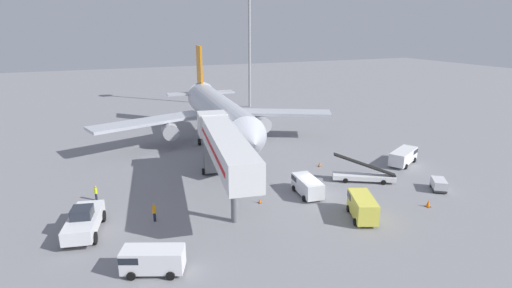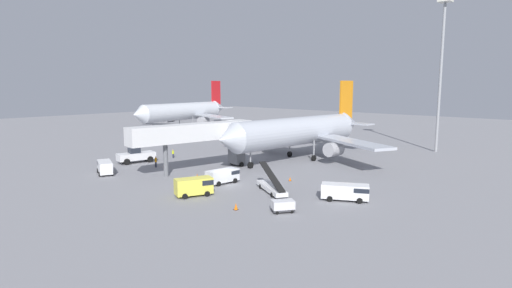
% 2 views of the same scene
% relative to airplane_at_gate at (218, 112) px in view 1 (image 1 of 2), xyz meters
% --- Properties ---
extents(ground_plane, '(300.00, 300.00, 0.00)m').
position_rel_airplane_at_gate_xyz_m(ground_plane, '(4.22, -22.89, -5.29)').
color(ground_plane, gray).
extents(airplane_at_gate, '(38.65, 37.69, 14.62)m').
position_rel_airplane_at_gate_xyz_m(airplane_at_gate, '(0.00, 0.00, 0.00)').
color(airplane_at_gate, '#B7BCC6').
rests_on(airplane_at_gate, ground).
extents(jet_bridge, '(6.26, 21.23, 7.81)m').
position_rel_airplane_at_gate_xyz_m(jet_bridge, '(-5.39, -19.31, 0.67)').
color(jet_bridge, silver).
rests_on(jet_bridge, ground).
extents(pushback_tug, '(3.78, 6.85, 2.68)m').
position_rel_airplane_at_gate_xyz_m(pushback_tug, '(-19.57, -22.36, -4.05)').
color(pushback_tug, white).
rests_on(pushback_tug, ground).
extents(belt_loader_truck, '(7.21, 5.01, 3.42)m').
position_rel_airplane_at_gate_xyz_m(belt_loader_truck, '(11.53, -21.69, -4.51)').
color(belt_loader_truck, white).
rests_on(belt_loader_truck, ground).
extents(service_van_near_left, '(2.57, 4.84, 1.95)m').
position_rel_airplane_at_gate_xyz_m(service_van_near_left, '(3.26, -22.46, -4.16)').
color(service_van_near_left, white).
rests_on(service_van_near_left, ground).
extents(service_van_near_center, '(3.56, 4.98, 2.26)m').
position_rel_airplane_at_gate_xyz_m(service_van_near_center, '(5.47, -29.38, -4.00)').
color(service_van_near_center, '#E5DB4C').
rests_on(service_van_near_center, ground).
extents(service_van_mid_center, '(5.86, 4.47, 1.97)m').
position_rel_airplane_at_gate_xyz_m(service_van_mid_center, '(20.54, -18.47, -4.15)').
color(service_van_mid_center, white).
rests_on(service_van_mid_center, ground).
extents(service_van_far_center, '(5.03, 3.49, 2.01)m').
position_rel_airplane_at_gate_xyz_m(service_van_far_center, '(-14.87, -30.70, -4.13)').
color(service_van_far_center, white).
rests_on(service_van_far_center, ground).
extents(baggage_cart_near_right, '(2.51, 2.77, 1.31)m').
position_rel_airplane_at_gate_xyz_m(baggage_cart_near_right, '(17.77, -27.18, -4.55)').
color(baggage_cart_near_right, '#38383D').
rests_on(baggage_cart_near_right, ground).
extents(ground_crew_worker_foreground, '(0.44, 0.44, 1.85)m').
position_rel_airplane_at_gate_xyz_m(ground_crew_worker_foreground, '(-13.39, -22.40, -4.31)').
color(ground_crew_worker_foreground, '#1E2333').
rests_on(ground_crew_worker_foreground, ground).
extents(ground_crew_worker_midground, '(0.38, 0.38, 1.67)m').
position_rel_airplane_at_gate_xyz_m(ground_crew_worker_midground, '(-18.46, -15.15, -4.40)').
color(ground_crew_worker_midground, '#1E2333').
rests_on(ground_crew_worker_midground, ground).
extents(safety_cone_alpha, '(0.50, 0.50, 0.76)m').
position_rel_airplane_at_gate_xyz_m(safety_cone_alpha, '(13.39, -30.03, -4.91)').
color(safety_cone_alpha, black).
rests_on(safety_cone_alpha, ground).
extents(safety_cone_bravo, '(0.35, 0.35, 0.54)m').
position_rel_airplane_at_gate_xyz_m(safety_cone_bravo, '(-2.44, -22.51, -5.02)').
color(safety_cone_bravo, black).
rests_on(safety_cone_bravo, ground).
extents(safety_cone_charlie, '(0.41, 0.41, 0.62)m').
position_rel_airplane_at_gate_xyz_m(safety_cone_charlie, '(9.41, -15.05, -4.98)').
color(safety_cone_charlie, black).
rests_on(safety_cone_charlie, ground).
extents(apron_light_mast, '(2.40, 2.40, 30.96)m').
position_rel_airplane_at_gate_xyz_m(apron_light_mast, '(15.73, 26.21, 15.58)').
color(apron_light_mast, '#93969B').
rests_on(apron_light_mast, ground).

